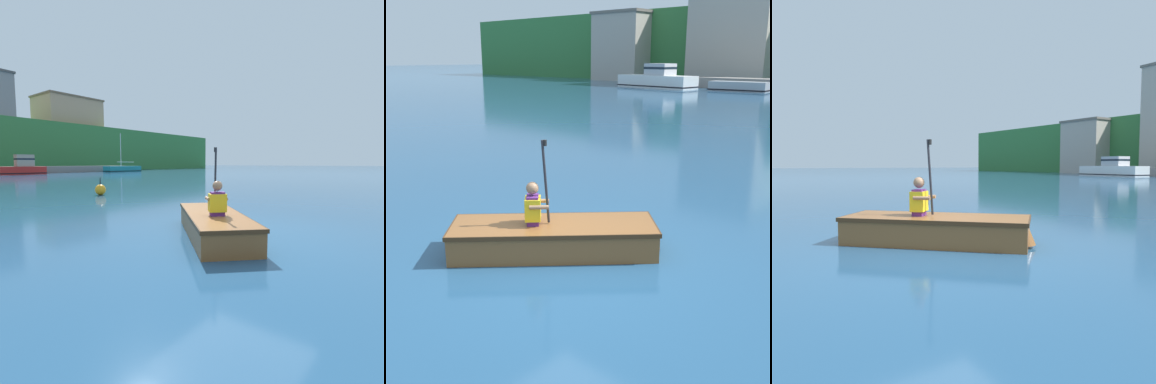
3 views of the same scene
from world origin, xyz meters
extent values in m
plane|color=navy|center=(0.00, 0.00, 0.00)|extent=(300.00, 300.00, 0.00)
cube|color=#B2A899|center=(-31.48, 44.14, 3.69)|extent=(6.37, 8.00, 7.39)
cube|color=#6B645B|center=(-31.48, 44.14, 7.54)|extent=(6.67, 8.30, 0.30)
cube|color=white|center=(-20.43, 32.70, 0.55)|extent=(7.48, 2.81, 1.09)
cube|color=black|center=(-20.43, 32.70, 0.19)|extent=(7.52, 2.85, 0.10)
cube|color=#B2B2B7|center=(-20.06, 32.67, 1.60)|extent=(2.40, 1.94, 1.01)
cube|color=#19232D|center=(-20.06, 32.67, 1.73)|extent=(2.42, 1.96, 0.20)
cube|color=brown|center=(-0.45, 0.22, 0.21)|extent=(2.61, 2.63, 0.42)
cube|color=#482C16|center=(-0.45, 0.22, 0.39)|extent=(2.67, 2.68, 0.06)
cube|color=#482C16|center=(-0.45, 0.22, 0.38)|extent=(2.22, 2.23, 0.02)
cone|color=brown|center=(0.49, 1.17, 0.23)|extent=(0.46, 0.46, 0.38)
cube|color=brown|center=(-0.60, 0.08, 0.37)|extent=(0.74, 0.73, 0.03)
cube|color=#592672|center=(-0.65, 0.03, 0.63)|extent=(0.28, 0.28, 0.41)
cube|color=yellow|center=(-0.65, 0.03, 0.65)|extent=(0.35, 0.35, 0.31)
sphere|color=#997051|center=(-0.65, 0.03, 0.94)|extent=(0.17, 0.17, 0.17)
cylinder|color=#997051|center=(-0.48, -0.01, 0.71)|extent=(0.22, 0.22, 0.06)
cylinder|color=#997051|center=(-0.69, 0.20, 0.71)|extent=(0.22, 0.22, 0.06)
cylinder|color=#232328|center=(-0.52, 0.15, 1.02)|extent=(0.10, 0.10, 1.15)
cylinder|color=black|center=(-0.52, 0.15, 1.55)|extent=(0.05, 0.05, 0.08)
camera|label=1|loc=(-4.90, -2.73, 1.32)|focal=28.00mm
camera|label=2|loc=(4.04, -4.16, 2.64)|focal=45.00mm
camera|label=3|loc=(4.52, -2.52, 1.20)|focal=35.00mm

